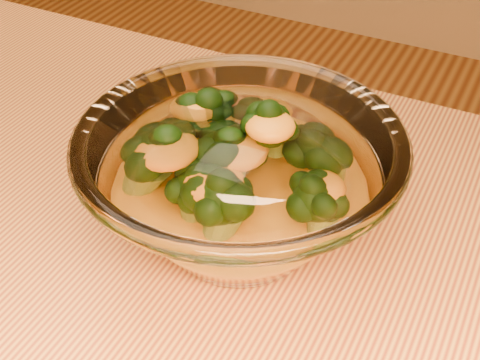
% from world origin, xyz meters
% --- Properties ---
extents(glass_bowl, '(0.24, 0.24, 0.11)m').
position_xyz_m(glass_bowl, '(0.07, 0.13, 0.81)').
color(glass_bowl, white).
rests_on(glass_bowl, table).
extents(cheese_sauce, '(0.14, 0.14, 0.04)m').
position_xyz_m(cheese_sauce, '(0.07, 0.13, 0.78)').
color(cheese_sauce, '#FEAA15').
rests_on(cheese_sauce, glass_bowl).
extents(broccoli_heap, '(0.17, 0.14, 0.08)m').
position_xyz_m(broccoli_heap, '(0.06, 0.13, 0.82)').
color(broccoli_heap, black).
rests_on(broccoli_heap, cheese_sauce).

